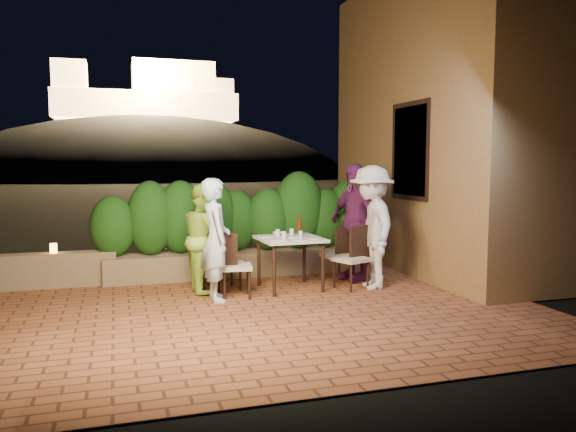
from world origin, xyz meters
name	(u,v)px	position (x,y,z in m)	size (l,w,h in m)	color
ground	(264,315)	(0.00, 0.00, -0.02)	(400.00, 400.00, 0.00)	black
terrace_floor	(254,309)	(0.00, 0.50, -0.07)	(7.00, 6.00, 0.15)	brown
building_wall	(438,122)	(3.60, 2.00, 2.50)	(1.60, 5.00, 5.00)	olive
window_pane	(411,151)	(2.82, 1.50, 2.00)	(0.08, 1.00, 1.40)	black
window_frame	(411,151)	(2.81, 1.50, 2.00)	(0.06, 1.15, 1.55)	black
planter	(240,263)	(0.20, 2.30, 0.20)	(4.20, 0.55, 0.40)	#78684C
hedge	(239,217)	(0.20, 2.30, 0.95)	(4.00, 0.70, 1.10)	#174312
parapet	(37,271)	(-2.80, 2.30, 0.25)	(2.20, 0.30, 0.50)	#78684C
hill	(149,212)	(2.00, 60.00, -4.00)	(52.00, 40.00, 22.00)	black
fortress	(146,84)	(2.00, 60.00, 10.50)	(26.00, 8.00, 8.00)	#FFCC7A
dining_table	(290,263)	(0.69, 1.14, 0.38)	(0.87, 0.87, 0.75)	white
plate_nw	(279,240)	(0.46, 0.90, 0.76)	(0.23, 0.23, 0.01)	white
plate_sw	(266,236)	(0.38, 1.32, 0.76)	(0.21, 0.21, 0.01)	white
plate_ne	(313,238)	(0.98, 0.96, 0.76)	(0.22, 0.22, 0.01)	white
plate_se	(300,234)	(0.92, 1.38, 0.76)	(0.22, 0.22, 0.01)	white
plate_centre	(292,237)	(0.73, 1.16, 0.76)	(0.23, 0.23, 0.01)	white
plate_front	(301,240)	(0.76, 0.83, 0.76)	(0.21, 0.21, 0.01)	white
glass_nw	(284,235)	(0.57, 1.02, 0.81)	(0.06, 0.06, 0.11)	silver
glass_sw	(278,233)	(0.56, 1.31, 0.80)	(0.06, 0.06, 0.10)	silver
glass_ne	(301,234)	(0.83, 1.08, 0.80)	(0.06, 0.06, 0.10)	silver
glass_se	(292,232)	(0.77, 1.30, 0.80)	(0.06, 0.06, 0.11)	silver
beer_bottle	(299,225)	(0.86, 1.23, 0.92)	(0.07, 0.07, 0.34)	#45200B
bowl	(278,234)	(0.61, 1.46, 0.77)	(0.17, 0.17, 0.04)	white
chair_left_front	(236,265)	(-0.15, 0.89, 0.44)	(0.41, 0.41, 0.88)	black
chair_left_back	(225,260)	(-0.20, 1.39, 0.43)	(0.40, 0.40, 0.86)	black
chair_right_front	(351,258)	(1.54, 0.91, 0.45)	(0.42, 0.42, 0.90)	black
chair_right_back	(337,254)	(1.53, 1.43, 0.42)	(0.39, 0.39, 0.84)	black
diner_blue	(216,240)	(-0.44, 0.81, 0.81)	(0.59, 0.39, 1.62)	#BFDFF6
diner_green	(205,238)	(-0.50, 1.36, 0.77)	(0.74, 0.58, 1.53)	#A9DE45
diner_white	(372,227)	(1.85, 0.88, 0.89)	(1.15, 0.66, 1.78)	silver
diner_purple	(355,222)	(1.83, 1.45, 0.90)	(1.06, 0.44, 1.81)	#6C2469
parapet_lamp	(53,248)	(-2.57, 2.30, 0.57)	(0.10, 0.10, 0.14)	orange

